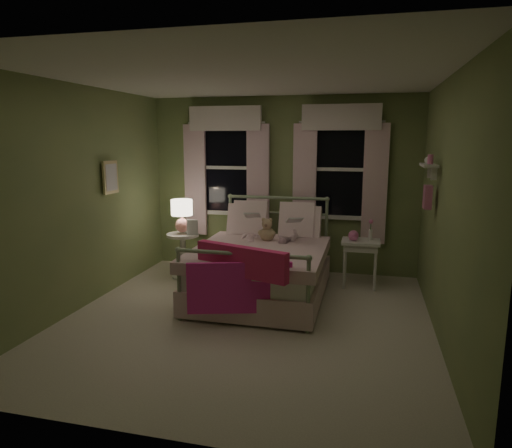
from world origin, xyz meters
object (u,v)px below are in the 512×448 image
(bed, at_px, (263,267))
(nightstand_right, at_px, (361,247))
(child_right, at_px, (290,223))
(child_left, at_px, (250,219))
(table_lamp, at_px, (182,213))
(teddy_bear, at_px, (267,231))
(nightstand_left, at_px, (183,249))

(bed, bearing_deg, nightstand_right, 28.59)
(child_right, bearing_deg, child_left, 13.08)
(child_left, distance_m, table_lamp, 1.01)
(child_left, xyz_separation_m, child_right, (0.56, 0.00, -0.03))
(bed, bearing_deg, teddy_bear, 90.00)
(nightstand_left, height_order, table_lamp, table_lamp)
(child_left, bearing_deg, child_right, 165.04)
(bed, height_order, child_left, child_left)
(child_left, xyz_separation_m, nightstand_right, (1.48, 0.23, -0.37))
(bed, bearing_deg, child_left, 123.60)
(child_right, xyz_separation_m, teddy_bear, (-0.28, -0.16, -0.10))
(child_left, distance_m, nightstand_right, 1.54)
(nightstand_left, bearing_deg, nightstand_right, 3.91)
(teddy_bear, height_order, table_lamp, table_lamp)
(table_lamp, height_order, nightstand_right, table_lamp)
(child_left, relative_size, nightstand_right, 1.10)
(bed, height_order, table_lamp, bed)
(bed, xyz_separation_m, table_lamp, (-1.29, 0.48, 0.57))
(child_right, height_order, nightstand_left, child_right)
(bed, relative_size, child_left, 2.90)
(nightstand_left, bearing_deg, child_left, -3.53)
(teddy_bear, relative_size, table_lamp, 0.67)
(teddy_bear, relative_size, nightstand_left, 0.49)
(bed, bearing_deg, nightstand_left, 159.40)
(child_left, xyz_separation_m, teddy_bear, (0.28, -0.16, -0.13))
(bed, height_order, teddy_bear, bed)
(teddy_bear, bearing_deg, nightstand_left, 170.28)
(child_right, relative_size, table_lamp, 1.35)
(nightstand_left, distance_m, nightstand_right, 2.49)
(teddy_bear, bearing_deg, table_lamp, 170.28)
(teddy_bear, bearing_deg, bed, -90.00)
(teddy_bear, xyz_separation_m, table_lamp, (-1.29, 0.22, 0.16))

